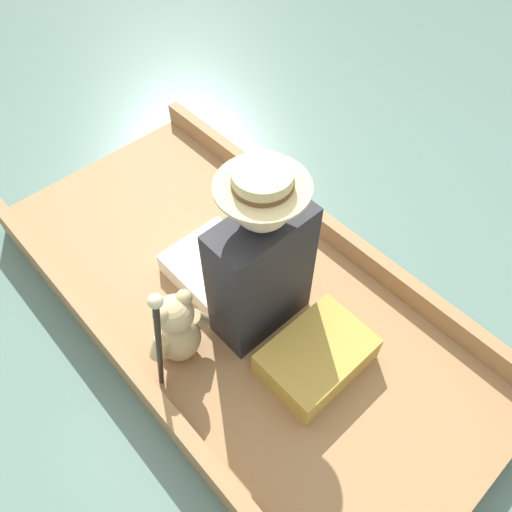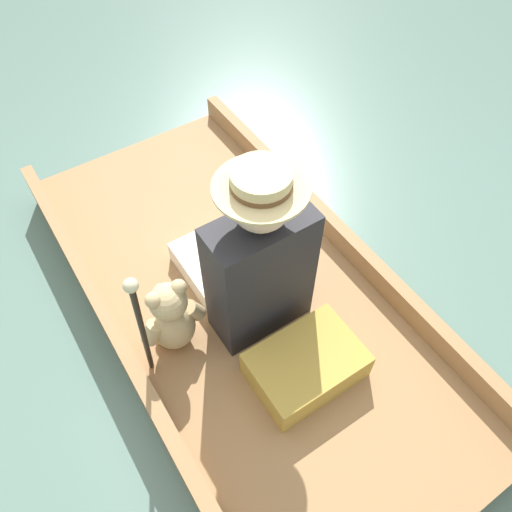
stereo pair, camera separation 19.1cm
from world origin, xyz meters
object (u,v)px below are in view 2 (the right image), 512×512
(wine_glass, at_px, (275,212))
(walking_cane, at_px, (141,326))
(seated_person, at_px, (252,262))
(teddy_bear, at_px, (172,318))

(wine_glass, bearing_deg, walking_cane, -151.74)
(walking_cane, bearing_deg, seated_person, 13.71)
(teddy_bear, bearing_deg, wine_glass, 23.66)
(teddy_bear, height_order, wine_glass, teddy_bear)
(seated_person, relative_size, teddy_bear, 2.10)
(seated_person, distance_m, wine_glass, 0.55)
(seated_person, height_order, wine_glass, seated_person)
(wine_glass, xyz_separation_m, walking_cane, (-0.87, -0.47, 0.39))
(wine_glass, bearing_deg, teddy_bear, -156.34)
(seated_person, bearing_deg, wine_glass, 53.56)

